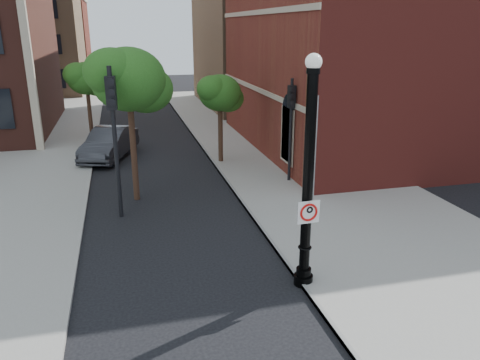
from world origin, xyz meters
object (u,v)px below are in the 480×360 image
object	(u,v)px
lamppost	(308,186)
traffic_signal_right	(291,114)
no_parking_sign	(309,212)
parked_car	(109,143)
traffic_signal_left	(113,118)

from	to	relation	value
lamppost	traffic_signal_right	world-z (taller)	lamppost
lamppost	no_parking_sign	bearing A→B (deg)	-92.00
no_parking_sign	parked_car	distance (m)	15.94
lamppost	parked_car	distance (m)	15.87
lamppost	no_parking_sign	size ratio (longest dim) A/B	10.03
lamppost	traffic_signal_left	xyz separation A→B (m)	(-4.81, 6.23, 0.86)
no_parking_sign	lamppost	bearing A→B (deg)	85.32
no_parking_sign	traffic_signal_right	size ratio (longest dim) A/B	0.13
traffic_signal_left	parked_car	bearing A→B (deg)	99.65
no_parking_sign	traffic_signal_left	world-z (taller)	traffic_signal_left
parked_car	traffic_signal_right	distance (m)	10.42
no_parking_sign	parked_car	xyz separation A→B (m)	(-5.26, 14.99, -1.39)
parked_car	traffic_signal_right	bearing A→B (deg)	-19.07
traffic_signal_left	traffic_signal_right	world-z (taller)	traffic_signal_left
no_parking_sign	traffic_signal_left	size ratio (longest dim) A/B	0.11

